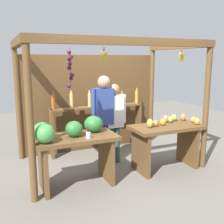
{
  "coord_description": "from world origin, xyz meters",
  "views": [
    {
      "loc": [
        -1.92,
        -4.53,
        1.97
      ],
      "look_at": [
        0.0,
        -0.18,
        1.03
      ],
      "focal_mm": 43.02,
      "sensor_mm": 36.0,
      "label": 1
    }
  ],
  "objects": [
    {
      "name": "ground_plane",
      "position": [
        0.0,
        0.0,
        0.0
      ],
      "size": [
        12.0,
        12.0,
        0.0
      ],
      "primitive_type": "plane",
      "color": "slate",
      "rests_on": "ground"
    },
    {
      "name": "fruit_counter_right",
      "position": [
        0.85,
        -0.67,
        0.6
      ],
      "size": [
        1.28,
        0.65,
        0.96
      ],
      "color": "brown",
      "rests_on": "ground"
    },
    {
      "name": "fruit_counter_left",
      "position": [
        -0.9,
        -0.68,
        0.74
      ],
      "size": [
        1.32,
        0.65,
        1.08
      ],
      "color": "brown",
      "rests_on": "ground"
    },
    {
      "name": "market_stall",
      "position": [
        -0.0,
        0.42,
        1.33
      ],
      "size": [
        3.15,
        1.92,
        2.29
      ],
      "color": "brown",
      "rests_on": "ground"
    },
    {
      "name": "bottle_shelf_unit",
      "position": [
        0.04,
        0.68,
        0.8
      ],
      "size": [
        2.02,
        0.22,
        1.36
      ],
      "color": "brown",
      "rests_on": "ground"
    },
    {
      "name": "vendor_man",
      "position": [
        -0.1,
        -0.06,
        1.01
      ],
      "size": [
        0.48,
        0.23,
        1.68
      ],
      "rotation": [
        0.0,
        0.0,
        0.18
      ],
      "color": "#4B2E7B",
      "rests_on": "ground"
    },
    {
      "name": "vendor_woman",
      "position": [
        0.11,
        -0.03,
        0.9
      ],
      "size": [
        0.48,
        0.21,
        1.52
      ],
      "rotation": [
        0.0,
        0.0,
        0.01
      ],
      "color": "#2C4D4B",
      "rests_on": "ground"
    }
  ]
}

